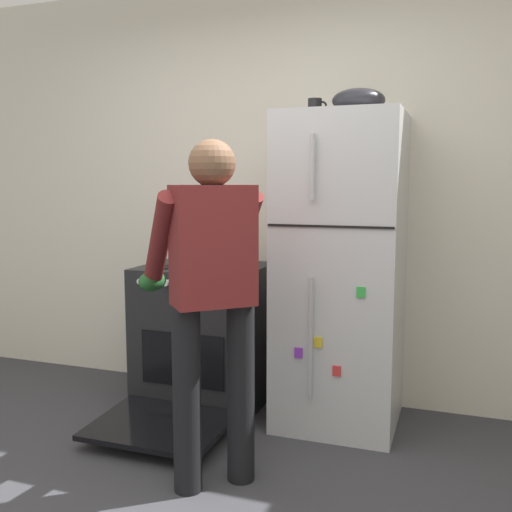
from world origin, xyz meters
TOP-DOWN VIEW (x-y plane):
  - kitchen_wall_back at (0.00, 1.95)m, footprint 6.00×0.10m
  - refrigerator at (0.42, 1.57)m, footprint 0.68×0.72m
  - stove_range at (-0.45, 1.55)m, footprint 0.76×1.21m
  - person_cook at (0.00, 0.66)m, footprint 0.66×0.69m
  - red_pot at (-0.29, 1.52)m, footprint 0.33×0.23m
  - coffee_mug at (0.25, 1.62)m, footprint 0.11×0.08m
  - pepper_mill at (-0.75, 1.77)m, footprint 0.05×0.05m
  - mixing_bowl at (0.50, 1.57)m, footprint 0.29×0.29m

SIDE VIEW (x-z plane):
  - stove_range at x=-0.45m, z-range -0.01..0.88m
  - refrigerator at x=0.42m, z-range 0.00..1.79m
  - red_pot at x=-0.29m, z-range 0.90..1.00m
  - person_cook at x=0.00m, z-range 0.15..1.75m
  - pepper_mill at x=-0.75m, z-range 0.90..1.08m
  - kitchen_wall_back at x=0.00m, z-range 0.00..2.70m
  - coffee_mug at x=0.25m, z-range 1.79..1.89m
  - mixing_bowl at x=0.50m, z-range 1.79..1.93m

